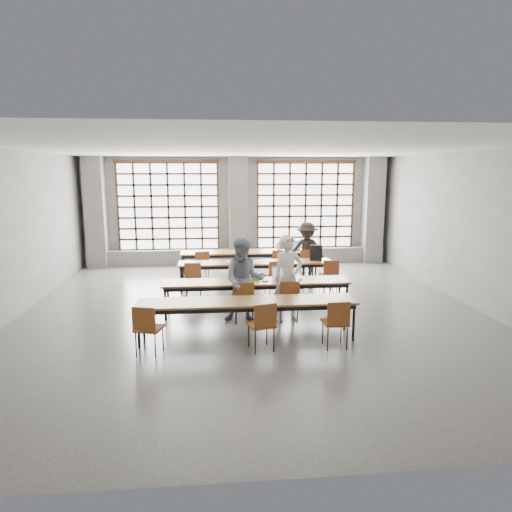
{
  "coord_description": "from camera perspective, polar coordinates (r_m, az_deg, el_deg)",
  "views": [
    {
      "loc": [
        -0.82,
        -9.56,
        3.08
      ],
      "look_at": [
        0.12,
        0.4,
        1.18
      ],
      "focal_mm": 32.0,
      "sensor_mm": 36.0,
      "label": 1
    }
  ],
  "objects": [
    {
      "name": "laptop_back",
      "position": [
        13.59,
        4.82,
        1.01
      ],
      "size": [
        0.38,
        0.32,
        0.26
      ],
      "color": "#B2B2B7",
      "rests_on": "desk_row_a"
    },
    {
      "name": "paper_sheet_a",
      "position": [
        11.86,
        -2.92,
        -0.7
      ],
      "size": [
        0.35,
        0.29,
        0.0
      ],
      "primitive_type": "cube",
      "rotation": [
        0.0,
        0.0,
        0.33
      ],
      "color": "white",
      "rests_on": "desk_row_b"
    },
    {
      "name": "student_male",
      "position": [
        9.38,
        4.0,
        -2.77
      ],
      "size": [
        0.76,
        0.62,
        1.79
      ],
      "primitive_type": "imported",
      "rotation": [
        0.0,
        0.0,
        0.34
      ],
      "color": "silver",
      "rests_on": "floor"
    },
    {
      "name": "mouse",
      "position": [
        9.93,
        5.53,
        -2.88
      ],
      "size": [
        0.1,
        0.07,
        0.04
      ],
      "primitive_type": "ellipsoid",
      "rotation": [
        0.0,
        0.0,
        0.04
      ],
      "color": "silver",
      "rests_on": "desk_row_c"
    },
    {
      "name": "chair_near_right",
      "position": [
        8.08,
        10.03,
        -7.79
      ],
      "size": [
        0.43,
        0.43,
        0.88
      ],
      "color": "brown",
      "rests_on": "floor"
    },
    {
      "name": "chair_mid_left",
      "position": [
        11.24,
        -7.87,
        -2.45
      ],
      "size": [
        0.42,
        0.43,
        0.88
      ],
      "color": "brown",
      "rests_on": "floor"
    },
    {
      "name": "desk_row_d",
      "position": [
        8.38,
        -1.11,
        -6.02
      ],
      "size": [
        4.0,
        0.7,
        0.73
      ],
      "color": "brown",
      "rests_on": "floor"
    },
    {
      "name": "desk_row_c",
      "position": [
        9.84,
        0.05,
        -3.47
      ],
      "size": [
        4.0,
        0.7,
        0.73
      ],
      "color": "brown",
      "rests_on": "floor"
    },
    {
      "name": "chair_mid_right",
      "position": [
        11.59,
        9.2,
        -2.08
      ],
      "size": [
        0.43,
        0.44,
        0.88
      ],
      "color": "maroon",
      "rests_on": "floor"
    },
    {
      "name": "red_pouch",
      "position": [
        7.96,
        -13.23,
        -8.46
      ],
      "size": [
        0.22,
        0.16,
        0.06
      ],
      "primitive_type": "cube",
      "rotation": [
        0.0,
        0.0,
        0.43
      ],
      "color": "maroon",
      "rests_on": "chair_near_left"
    },
    {
      "name": "chair_near_left",
      "position": [
        7.88,
        -13.47,
        -8.39
      ],
      "size": [
        0.52,
        0.52,
        0.88
      ],
      "color": "brown",
      "rests_on": "floor"
    },
    {
      "name": "desk_row_a",
      "position": [
        13.34,
        -0.83,
        0.31
      ],
      "size": [
        4.0,
        0.7,
        0.73
      ],
      "color": "brown",
      "rests_on": "floor"
    },
    {
      "name": "plastic_bag",
      "position": [
        13.45,
        2.97,
        1.28
      ],
      "size": [
        0.29,
        0.25,
        0.29
      ],
      "primitive_type": "ellipsoid",
      "rotation": [
        0.0,
        0.0,
        0.18
      ],
      "color": "white",
      "rests_on": "desk_row_a"
    },
    {
      "name": "wall_left",
      "position": [
        10.52,
        -28.81,
        2.14
      ],
      "size": [
        0.0,
        11.0,
        11.0
      ],
      "primitive_type": "plane",
      "rotation": [
        1.57,
        0.0,
        1.57
      ],
      "color": "#5C5C59",
      "rests_on": "floor"
    },
    {
      "name": "chair_near_mid",
      "position": [
        7.84,
        0.86,
        -8.19
      ],
      "size": [
        0.51,
        0.51,
        0.88
      ],
      "color": "maroon",
      "rests_on": "floor"
    },
    {
      "name": "desk_row_b",
      "position": [
        11.86,
        -0.01,
        -1.01
      ],
      "size": [
        4.0,
        0.7,
        0.73
      ],
      "color": "brown",
      "rests_on": "floor"
    },
    {
      "name": "chair_back_right",
      "position": [
        12.97,
        6.39,
        -0.63
      ],
      "size": [
        0.49,
        0.49,
        0.88
      ],
      "color": "maroon",
      "rests_on": "floor"
    },
    {
      "name": "window_left",
      "position": [
        15.09,
        -10.89,
        6.07
      ],
      "size": [
        3.32,
        0.12,
        3.0
      ],
      "color": "white",
      "rests_on": "wall_back"
    },
    {
      "name": "paper_sheet_b",
      "position": [
        11.77,
        -1.44,
        -0.77
      ],
      "size": [
        0.33,
        0.26,
        0.0
      ],
      "primitive_type": "cube",
      "rotation": [
        0.0,
        0.0,
        -0.19
      ],
      "color": "silver",
      "rests_on": "desk_row_b"
    },
    {
      "name": "chair_back_left",
      "position": [
        12.71,
        -6.83,
        -0.88
      ],
      "size": [
        0.5,
        0.51,
        0.88
      ],
      "color": "brown",
      "rests_on": "floor"
    },
    {
      "name": "floor",
      "position": [
        10.07,
        -0.5,
        -7.06
      ],
      "size": [
        11.0,
        11.0,
        0.0
      ],
      "primitive_type": "plane",
      "color": "#4A4A48",
      "rests_on": "ground"
    },
    {
      "name": "sill_ledge",
      "position": [
        15.15,
        -2.21,
        -0.03
      ],
      "size": [
        9.8,
        0.35,
        0.5
      ],
      "primitive_type": "cube",
      "color": "#575754",
      "rests_on": "floor"
    },
    {
      "name": "paper_sheet_c",
      "position": [
        11.86,
        0.47,
        -0.69
      ],
      "size": [
        0.35,
        0.3,
        0.0
      ],
      "primitive_type": "cube",
      "rotation": [
        0.0,
        0.0,
        0.35
      ],
      "color": "silver",
      "rests_on": "desk_row_b"
    },
    {
      "name": "column_right",
      "position": [
        15.76,
        14.41,
        5.57
      ],
      "size": [
        0.6,
        0.55,
        3.5
      ],
      "primitive_type": "cube",
      "color": "#575754",
      "rests_on": "floor"
    },
    {
      "name": "wall_front",
      "position": [
        4.35,
        5.73,
        -7.13
      ],
      "size": [
        10.0,
        0.0,
        10.0
      ],
      "primitive_type": "plane",
      "rotation": [
        -1.57,
        0.0,
        0.0
      ],
      "color": "#5C5C59",
      "rests_on": "floor"
    },
    {
      "name": "window_right",
      "position": [
        15.33,
        6.19,
        6.27
      ],
      "size": [
        3.32,
        0.12,
        3.0
      ],
      "color": "white",
      "rests_on": "wall_back"
    },
    {
      "name": "chair_mid_centre",
      "position": [
        11.33,
        2.39,
        -2.25
      ],
      "size": [
        0.5,
        0.5,
        0.88
      ],
      "color": "brown",
      "rests_on": "floor"
    },
    {
      "name": "backpack",
      "position": [
        12.11,
        7.53,
        0.42
      ],
      "size": [
        0.36,
        0.28,
        0.4
      ],
      "primitive_type": "cube",
      "rotation": [
        0.0,
        0.0,
        -0.26
      ],
      "color": "black",
      "rests_on": "desk_row_b"
    },
    {
      "name": "column_mid",
      "position": [
        14.86,
        -2.24,
        5.6
      ],
      "size": [
        0.6,
        0.55,
        3.5
      ],
      "primitive_type": "cube",
      "color": "#575754",
      "rests_on": "floor"
    },
    {
      "name": "wall_right",
      "position": [
        11.27,
        25.77,
        2.89
      ],
      "size": [
        0.0,
        11.0,
        11.0
      ],
      "primitive_type": "plane",
      "rotation": [
        1.57,
        0.0,
        -1.57
      ],
      "color": "#5C5C59",
      "rests_on": "floor"
    },
    {
      "name": "student_female",
      "position": [
        9.28,
        -1.5,
        -3.06
      ],
      "size": [
        0.92,
        0.75,
        1.73
      ],
      "primitive_type": "imported",
      "rotation": [
        0.0,
        0.0,
        -0.12
      ],
      "color": "#182349",
      "rests_on": "floor"
    },
    {
      "name": "green_box",
      "position": [
        9.89,
        -0.28,
        -2.74
      ],
      "size": [
        0.27,
        0.17,
        0.09
      ],
      "primitive_type": "cube",
      "rotation": [
        0.0,
        0.0,
        -0.34
      ],
      "color": "#368D2E",
      "rests_on": "desk_row_c"
    },
    {
      "name": "wall_back",
      "position": [
        15.14,
        -2.3,
        5.69
      ],
      "size": [
        10.0,
        0.0,
        10.0
      ],
      "primitive_type": "plane",
      "rotation": [
        1.57,
        0.0,
        0.0
      ],
      "color": "#5C5C59",
      "rests_on": "floor"
    },
    {
      "name": "student_back",
      "position": [
        13.05,
        6.36,
        0.67
      ],
      "size": [
        1.19,
        0.91,
        1.63
      ],
      "primitive_type": "imported",
      "rotation": [
        0.0,
        0.0,
        -0.32
      ],
      "color": "black",
      "rests_on": "floor"
    },
    {
      "name": "laptop_front",
      "position": [
        9.98,
        3.12,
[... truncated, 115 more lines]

